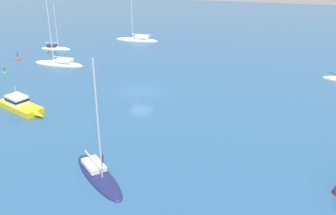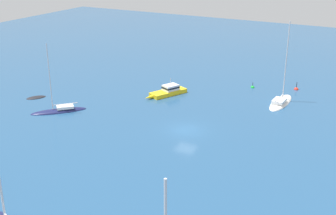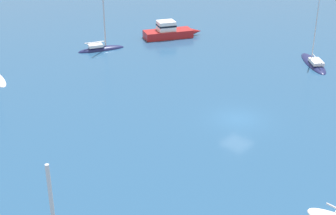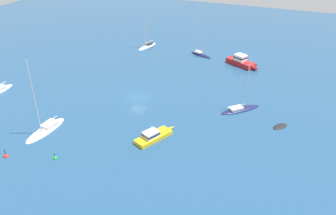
% 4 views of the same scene
% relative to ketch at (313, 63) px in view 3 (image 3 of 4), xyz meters
% --- Properties ---
extents(ground_plane, '(160.00, 160.00, 0.00)m').
position_rel_ketch_xyz_m(ground_plane, '(2.56, -17.93, -0.12)').
color(ground_plane, navy).
extents(ketch, '(6.62, 6.38, 9.87)m').
position_rel_ketch_xyz_m(ketch, '(0.00, 0.00, 0.00)').
color(ketch, '#191E4C').
rests_on(ketch, ground).
extents(motor_cruiser, '(5.30, 8.02, 2.33)m').
position_rel_ketch_xyz_m(motor_cruiser, '(-19.57, -4.05, 0.72)').
color(motor_cruiser, '#B21E1E').
rests_on(motor_cruiser, ground).
extents(sailboat_1, '(3.54, 6.06, 9.23)m').
position_rel_ketch_xyz_m(sailboat_1, '(-21.93, -14.07, 0.10)').
color(sailboat_1, '#191E4C').
rests_on(sailboat_1, ground).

